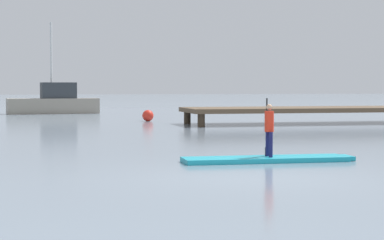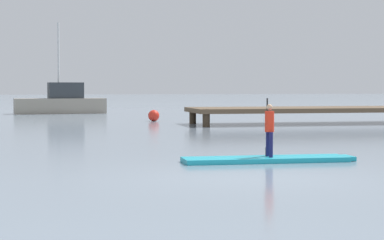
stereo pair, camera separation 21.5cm
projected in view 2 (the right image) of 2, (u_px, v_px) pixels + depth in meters
The scene contains 6 objects.
ground_plane at pixel (254, 177), 11.88m from camera, with size 240.00×240.00×0.00m, color gray.
paddleboard_near at pixel (269, 159), 14.32m from camera, with size 3.59×0.87×0.10m.
paddler_child_solo at pixel (269, 127), 14.31m from camera, with size 0.20×0.39×1.20m.
fishing_boat_green_midground at pixel (62, 102), 39.54m from camera, with size 5.18×1.88×5.15m.
floating_dock at pixel (309, 110), 28.67m from camera, with size 9.89×3.04×0.68m.
mooring_buoy_far at pixel (154, 116), 30.83m from camera, with size 0.50×0.50×0.50m, color red.
Camera 2 is at (-3.50, -11.34, 1.55)m, focal length 65.38 mm.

